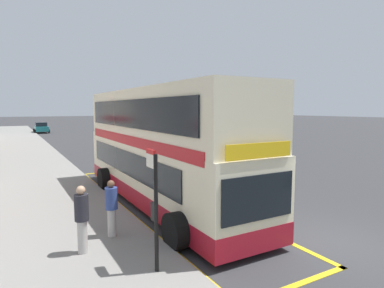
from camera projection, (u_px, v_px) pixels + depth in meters
The scene contains 9 objects.
ground_plane at pixel (86, 142), 36.38m from camera, with size 260.00×260.00×0.00m, color #333335.
pavement_near at pixel (15, 144), 32.95m from camera, with size 6.00×76.00×0.14m, color gray.
double_decker_bus at pixel (159, 151), 12.53m from camera, with size 3.15×11.48×4.40m.
bus_bay_markings at pixel (160, 202), 12.90m from camera, with size 3.19×14.27×0.01m.
bus_stop_sign at pixel (155, 200), 7.03m from camera, with size 0.09×0.51×2.66m.
parked_car_maroon_behind at pixel (163, 141), 29.18m from camera, with size 2.09×4.20×1.62m.
parked_car_teal_far at pixel (41, 128), 49.23m from camera, with size 2.09×4.20×1.62m.
pedestrian_waiting_near_sign at pixel (111, 206), 9.01m from camera, with size 0.34×0.34×1.58m.
pedestrian_further_back at pixel (82, 217), 7.94m from camera, with size 0.34×0.34×1.69m.
Camera 1 is at (-7.48, -5.36, 3.69)m, focal length 30.41 mm.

